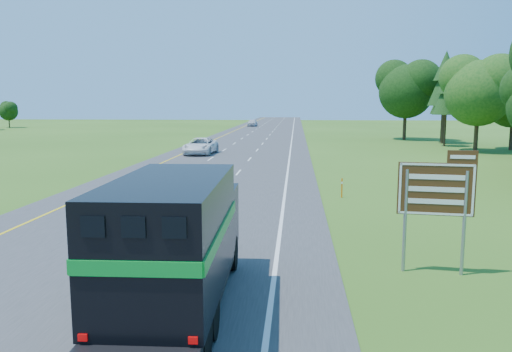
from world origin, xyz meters
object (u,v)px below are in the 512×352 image
object	(u,v)px
far_car	(252,123)
exit_sign	(437,194)
horse_truck	(177,239)
white_suv	(201,146)

from	to	relation	value
far_car	exit_sign	bearing A→B (deg)	-77.81
horse_truck	white_suv	world-z (taller)	horse_truck
horse_truck	far_car	distance (m)	100.80
white_suv	far_car	distance (m)	62.18
white_suv	exit_sign	distance (m)	37.64
far_car	white_suv	bearing A→B (deg)	-85.92
horse_truck	white_suv	distance (m)	38.98
white_suv	far_car	xyz separation A→B (m)	(-0.15, 62.18, -0.02)
far_car	exit_sign	xyz separation A→B (m)	(14.08, -97.11, 1.62)
white_suv	exit_sign	bearing A→B (deg)	-65.64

